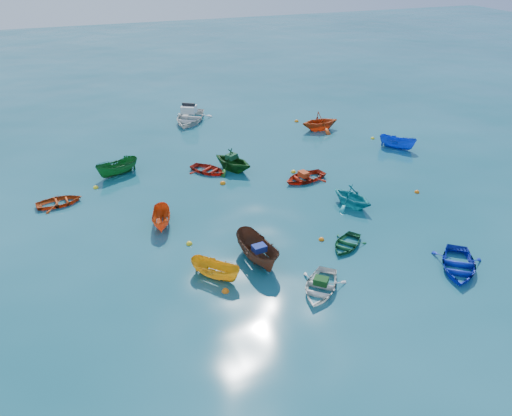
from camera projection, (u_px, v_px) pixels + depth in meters
name	position (u px, v px, depth m)	size (l,w,h in m)	color
ground	(290.00, 260.00, 25.05)	(160.00, 160.00, 0.00)	#0B424F
dinghy_white_near	(320.00, 290.00, 22.93)	(2.11, 2.96, 0.61)	silver
sampan_brown_mid	(258.00, 261.00, 24.99)	(1.33, 3.54, 1.37)	#522E1D
dinghy_blue_se	(457.00, 269.00, 24.37)	(2.42, 3.38, 0.70)	#0D23A7
sampan_yellow_mid	(216.00, 277.00, 23.78)	(1.01, 2.67, 1.03)	orange
dinghy_green_e	(346.00, 246.00, 26.15)	(1.73, 2.41, 0.50)	#124F29
dinghy_cyan_se	(351.00, 206.00, 30.06)	(2.37, 2.75, 1.45)	teal
dinghy_red_nw	(60.00, 204.00, 30.22)	(1.91, 2.67, 0.55)	#B33A0E
sampan_orange_n	(162.00, 225.00, 28.05)	(1.00, 2.66, 1.03)	#D44913
dinghy_green_n	(233.00, 170.00, 34.59)	(2.69, 3.12, 1.64)	#104714
dinghy_red_ne	(304.00, 180.00, 33.19)	(2.15, 3.01, 0.62)	#AB210E
sampan_blue_far	(397.00, 148.00, 38.12)	(1.06, 2.81, 1.09)	blue
dinghy_red_far	(208.00, 172.00, 34.31)	(1.93, 2.69, 0.56)	#A41A0D
dinghy_orange_far	(319.00, 130.00, 41.69)	(2.73, 3.17, 1.67)	#C14012
sampan_green_far	(119.00, 175.00, 33.91)	(1.15, 3.06, 1.18)	#145621
motorboat_white	(190.00, 122.00, 43.54)	(3.30, 4.62, 1.56)	silver
tarp_green_a	(321.00, 281.00, 22.78)	(0.64, 0.49, 0.31)	#0F3F15
tarp_blue_a	(259.00, 248.00, 24.47)	(0.66, 0.50, 0.32)	navy
tarp_green_b	(231.00, 156.00, 34.16)	(0.72, 0.55, 0.35)	#104223
tarp_orange_b	(304.00, 174.00, 32.91)	(0.67, 0.50, 0.32)	#B73712
buoy_or_a	(225.00, 292.00, 22.83)	(0.35, 0.35, 0.35)	orange
buoy_ye_a	(189.00, 244.00, 26.33)	(0.34, 0.34, 0.34)	yellow
buoy_or_b	(321.00, 240.00, 26.69)	(0.31, 0.31, 0.31)	orange
buoy_or_c	(223.00, 184.00, 32.70)	(0.38, 0.38, 0.38)	orange
buoy_ye_c	(293.00, 172.00, 34.27)	(0.34, 0.34, 0.34)	yellow
buoy_or_d	(417.00, 192.00, 31.60)	(0.33, 0.33, 0.33)	#D6630B
buoy_ye_d	(96.00, 188.00, 32.15)	(0.34, 0.34, 0.34)	yellow
buoy_or_e	(296.00, 122.00, 43.48)	(0.38, 0.38, 0.38)	orange
buoy_ye_e	(373.00, 139.00, 39.88)	(0.31, 0.31, 0.31)	yellow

